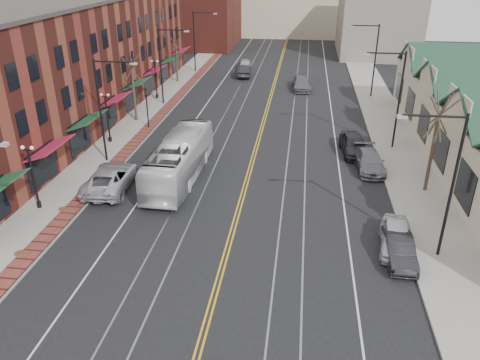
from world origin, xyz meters
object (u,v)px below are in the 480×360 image
(transit_bus, at_px, (180,159))
(parked_car_b, at_px, (399,249))
(parked_suv, at_px, (111,178))
(parked_car_a, at_px, (396,237))
(parked_car_c, at_px, (369,161))
(parked_car_d, at_px, (354,144))

(transit_bus, height_order, parked_car_b, transit_bus)
(parked_suv, xyz_separation_m, parked_car_a, (18.60, -5.03, -0.10))
(parked_car_b, bearing_deg, parked_car_c, 90.93)
(parked_car_d, bearing_deg, parked_suv, -158.19)
(parked_car_a, xyz_separation_m, parked_car_d, (-1.20, 13.96, 0.09))
(parked_car_a, bearing_deg, parked_car_b, -83.10)
(parked_suv, xyz_separation_m, parked_car_d, (17.40, 8.93, -0.01))
(parked_suv, height_order, parked_car_a, parked_suv)
(transit_bus, distance_m, parked_suv, 5.03)
(parked_car_b, xyz_separation_m, parked_car_d, (-1.20, 15.03, 0.16))
(parked_suv, bearing_deg, parked_car_d, -156.75)
(parked_car_c, xyz_separation_m, parked_car_d, (-0.92, 3.15, 0.12))
(parked_car_c, bearing_deg, transit_bus, -170.22)
(parked_car_b, relative_size, parked_car_c, 0.83)
(parked_suv, height_order, parked_car_c, parked_suv)
(parked_car_b, height_order, parked_car_c, parked_car_c)
(parked_car_a, xyz_separation_m, parked_car_c, (-0.29, 10.81, -0.03))
(parked_car_a, xyz_separation_m, parked_car_b, (0.00, -1.07, -0.07))
(transit_bus, height_order, parked_car_c, transit_bus)
(parked_suv, distance_m, parked_car_d, 19.56)
(transit_bus, distance_m, parked_car_c, 14.35)
(transit_bus, relative_size, parked_car_d, 2.28)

